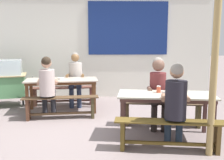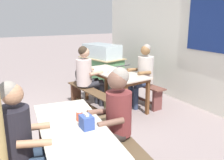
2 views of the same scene
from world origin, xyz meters
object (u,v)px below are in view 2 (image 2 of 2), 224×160
object	(u,v)px
person_center_facing	(143,72)
bench_far_front	(91,98)
person_near_front	(24,139)
bench_near_back	(122,153)
person_left_back_turned	(87,73)
bench_far_back	(135,88)
food_cart	(101,62)
condiment_jar	(79,116)
tissue_box	(87,122)
dining_table_far	(115,76)
dining_table_near	(73,133)
soup_bowl	(111,71)
person_right_near_table	(114,114)

from	to	relation	value
person_center_facing	bench_far_front	bearing A→B (deg)	-100.10
person_near_front	bench_near_back	bearing A→B (deg)	87.14
person_left_back_turned	bench_far_front	bearing A→B (deg)	-10.24
bench_far_back	food_cart	bearing A→B (deg)	-177.06
bench_near_back	person_center_facing	distance (m)	2.46
bench_far_back	condiment_jar	distance (m)	2.89
bench_near_back	bench_far_back	bearing A→B (deg)	142.19
bench_near_back	person_near_front	bearing A→B (deg)	-92.86
bench_far_front	person_center_facing	xyz separation A→B (m)	(0.20, 1.10, 0.45)
person_near_front	condiment_jar	xyz separation A→B (m)	(-0.12, 0.62, 0.06)
food_cart	tissue_box	distance (m)	4.19
bench_far_back	bench_near_back	bearing A→B (deg)	-37.81
dining_table_far	bench_far_front	world-z (taller)	dining_table_far
dining_table_near	tissue_box	distance (m)	0.22
bench_far_front	condiment_jar	world-z (taller)	condiment_jar
person_near_front	condiment_jar	size ratio (longest dim) A/B	11.26
person_left_back_turned	soup_bowl	distance (m)	0.48
tissue_box	soup_bowl	size ratio (longest dim) A/B	1.14
bench_far_front	condiment_jar	distance (m)	2.12
dining_table_far	condiment_jar	xyz separation A→B (m)	(1.88, -1.52, 0.14)
dining_table_near	bench_far_front	world-z (taller)	dining_table_near
person_near_front	person_center_facing	world-z (taller)	same
bench_far_back	condiment_jar	world-z (taller)	condiment_jar
food_cart	soup_bowl	world-z (taller)	food_cart
dining_table_near	bench_near_back	size ratio (longest dim) A/B	1.04
condiment_jar	person_left_back_turned	bearing A→B (deg)	154.34
bench_near_back	person_near_front	world-z (taller)	person_near_front
food_cart	condiment_jar	world-z (taller)	food_cart
dining_table_near	person_left_back_turned	world-z (taller)	person_left_back_turned
person_near_front	person_left_back_turned	distance (m)	2.74
person_left_back_turned	soup_bowl	bearing A→B (deg)	64.91
person_right_near_table	person_near_front	bearing A→B (deg)	-87.14
person_near_front	person_center_facing	size ratio (longest dim) A/B	1.00
soup_bowl	food_cart	bearing A→B (deg)	160.02
person_center_facing	soup_bowl	bearing A→B (deg)	-112.70
person_right_near_table	person_left_back_turned	world-z (taller)	person_right_near_table
bench_far_front	person_center_facing	distance (m)	1.21
person_right_near_table	bench_far_front	bearing A→B (deg)	163.45
tissue_box	bench_far_back	bearing A→B (deg)	135.80
soup_bowl	condiment_jar	bearing A→B (deg)	-37.39
bench_near_back	food_cart	size ratio (longest dim) A/B	0.98
bench_far_back	person_near_front	xyz separation A→B (m)	(2.06, -2.71, 0.43)
bench_near_back	person_left_back_turned	bearing A→B (deg)	166.18
dining_table_near	person_right_near_table	bearing A→B (deg)	93.29
person_near_front	person_center_facing	bearing A→B (deg)	123.16
person_right_near_table	condiment_jar	distance (m)	0.40
person_left_back_turned	condiment_jar	bearing A→B (deg)	-25.66
bench_far_back	person_center_facing	size ratio (longest dim) A/B	1.24
dining_table_near	person_center_facing	distance (m)	2.78
soup_bowl	dining_table_near	bearing A→B (deg)	-38.10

